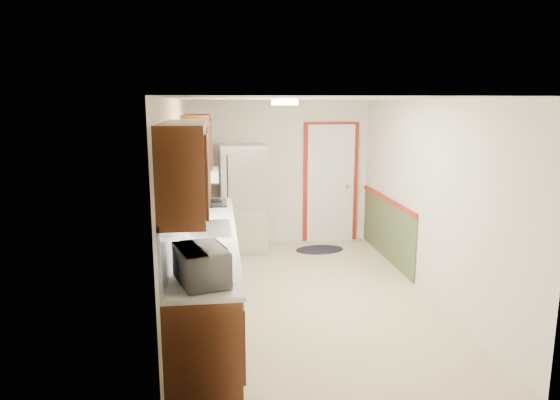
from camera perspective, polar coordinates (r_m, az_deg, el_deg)
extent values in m
cube|color=#C4B88A|center=(6.33, 3.01, -10.79)|extent=(3.20, 5.20, 0.12)
cube|color=white|center=(5.88, 3.25, 11.47)|extent=(3.20, 5.20, 0.12)
cube|color=silver|center=(8.43, 0.10, 3.17)|extent=(3.20, 0.10, 2.40)
cube|color=silver|center=(3.64, 10.21, -7.62)|extent=(3.20, 0.10, 2.40)
cube|color=silver|center=(5.92, -11.32, -0.43)|extent=(0.10, 5.20, 2.40)
cube|color=silver|center=(6.43, 16.40, 0.25)|extent=(0.10, 5.20, 2.40)
cube|color=#3D1C0D|center=(5.81, -8.26, -8.22)|extent=(0.60, 4.00, 0.90)
cube|color=silver|center=(5.67, -8.24, -3.72)|extent=(0.63, 4.00, 0.04)
cube|color=#618FED|center=(5.62, -11.42, -0.88)|extent=(0.02, 4.00, 0.55)
cube|color=#3D1C0D|center=(4.23, -10.77, 3.67)|extent=(0.35, 1.40, 0.75)
cube|color=#3D1C0D|center=(6.91, -9.43, 6.50)|extent=(0.35, 1.20, 0.75)
cube|color=white|center=(5.65, -11.47, 3.36)|extent=(0.02, 1.00, 0.90)
cube|color=#C44124|center=(5.61, -11.15, 6.91)|extent=(0.05, 1.12, 0.24)
cube|color=#B7B7BC|center=(5.76, -8.28, -3.23)|extent=(0.52, 0.82, 0.02)
cube|color=white|center=(7.01, -8.89, 2.87)|extent=(0.45, 0.60, 0.15)
cube|color=maroon|center=(8.58, 5.77, 1.90)|extent=(0.94, 0.05, 2.08)
cube|color=white|center=(8.56, 5.81, 1.87)|extent=(0.80, 0.04, 2.00)
cube|color=#3F4B2A|center=(7.81, 12.10, -3.32)|extent=(0.02, 2.30, 0.90)
cube|color=maroon|center=(7.71, 12.15, 0.06)|extent=(0.04, 2.30, 0.06)
cylinder|color=#FFD88C|center=(5.64, 0.56, 11.10)|extent=(0.30, 0.30, 0.06)
imported|color=white|center=(4.03, -8.92, -6.92)|extent=(0.44, 0.59, 0.36)
cube|color=#B7B7BC|center=(7.99, -4.32, 0.22)|extent=(0.76, 0.71, 1.72)
cylinder|color=black|center=(7.63, -5.96, -0.98)|extent=(0.02, 0.02, 1.20)
ellipsoid|color=black|center=(8.19, 4.55, -5.67)|extent=(0.83, 0.58, 0.01)
cube|color=black|center=(7.18, -8.09, -0.35)|extent=(0.49, 0.59, 0.02)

